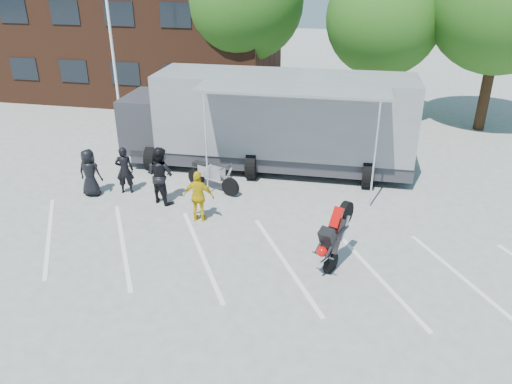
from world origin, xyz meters
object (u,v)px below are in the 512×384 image
at_px(spectator_leather_c, 161,175).
at_px(spectator_leather_a, 90,173).
at_px(tree_mid, 384,19).
at_px(flagpole, 115,23).
at_px(transporter_truck, 271,168).
at_px(spectator_leather_b, 125,170).
at_px(tree_right, 504,0).
at_px(parked_motorcycle, 213,190).
at_px(spectator_hivis, 199,197).
at_px(stunt_bike_rider, 340,260).
at_px(tree_left, 244,0).

bearing_deg(spectator_leather_c, spectator_leather_a, 23.14).
relative_size(tree_mid, spectator_leather_c, 3.90).
distance_m(flagpole, transporter_truck, 9.16).
distance_m(spectator_leather_a, spectator_leather_b, 1.17).
height_order(tree_right, parked_motorcycle, tree_right).
bearing_deg(spectator_hivis, transporter_truck, -108.16).
xyz_separation_m(transporter_truck, spectator_hivis, (-1.42, -4.74, 0.84)).
bearing_deg(stunt_bike_rider, tree_right, 89.05).
relative_size(stunt_bike_rider, spectator_leather_b, 1.16).
relative_size(tree_left, spectator_hivis, 5.15).
bearing_deg(parked_motorcycle, spectator_leather_c, 151.92).
distance_m(tree_left, transporter_truck, 10.54).
height_order(parked_motorcycle, stunt_bike_rider, stunt_bike_rider).
bearing_deg(stunt_bike_rider, parked_motorcycle, 165.61).
xyz_separation_m(tree_left, transporter_truck, (3.00, -8.43, -5.57)).
height_order(stunt_bike_rider, spectator_leather_b, spectator_leather_b).
relative_size(transporter_truck, spectator_leather_a, 6.91).
height_order(spectator_leather_a, spectator_hivis, spectator_leather_a).
relative_size(tree_mid, tree_right, 0.84).
relative_size(transporter_truck, stunt_bike_rider, 5.89).
relative_size(tree_mid, spectator_leather_b, 4.50).
height_order(spectator_leather_b, spectator_leather_c, spectator_leather_c).
bearing_deg(parked_motorcycle, flagpole, 70.55).
relative_size(flagpole, stunt_bike_rider, 4.04).
xyz_separation_m(flagpole, tree_left, (4.24, 6.00, 0.51)).
bearing_deg(stunt_bike_rider, flagpole, 163.62).
height_order(parked_motorcycle, spectator_leather_c, spectator_leather_c).
bearing_deg(transporter_truck, tree_right, 36.44).
distance_m(flagpole, spectator_leather_a, 7.62).
height_order(tree_right, stunt_bike_rider, tree_right).
relative_size(parked_motorcycle, spectator_leather_c, 1.14).
bearing_deg(tree_right, spectator_leather_b, -143.08).
distance_m(transporter_truck, spectator_leather_a, 6.85).
bearing_deg(spectator_leather_a, flagpole, -73.40).
bearing_deg(tree_right, parked_motorcycle, -138.44).
distance_m(tree_left, stunt_bike_rider, 16.76).
height_order(transporter_truck, stunt_bike_rider, transporter_truck).
bearing_deg(tree_left, tree_right, -7.13).
xyz_separation_m(spectator_leather_a, spectator_hivis, (4.27, -1.02, -0.01)).
xyz_separation_m(spectator_leather_b, spectator_hivis, (3.18, -1.46, -0.01)).
relative_size(spectator_leather_b, spectator_hivis, 1.02).
bearing_deg(spectator_hivis, spectator_leather_c, -33.37).
xyz_separation_m(tree_mid, spectator_leather_a, (-9.69, -11.16, -4.10)).
distance_m(spectator_leather_c, spectator_hivis, 1.96).
relative_size(tree_right, transporter_truck, 0.78).
bearing_deg(tree_mid, spectator_leather_c, -122.43).
height_order(tree_left, stunt_bike_rider, tree_left).
distance_m(tree_left, spectator_leather_b, 12.73).
bearing_deg(transporter_truck, tree_mid, 60.54).
relative_size(spectator_leather_a, spectator_leather_b, 0.99).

